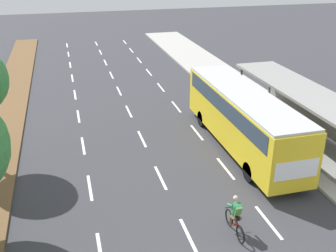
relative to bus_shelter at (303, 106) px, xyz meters
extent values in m
cube|color=brown|center=(-17.83, 7.74, -1.81)|extent=(2.60, 52.00, 0.12)
cube|color=#ADAAA3|center=(-0.28, 7.74, -1.79)|extent=(4.50, 52.00, 0.15)
cube|color=white|center=(-13.03, -7.36, -1.86)|extent=(0.14, 2.30, 0.01)
cube|color=white|center=(-13.03, -2.74, -1.86)|extent=(0.14, 2.30, 0.01)
cube|color=white|center=(-13.03, 1.88, -1.86)|extent=(0.14, 2.30, 0.01)
cube|color=white|center=(-13.03, 6.50, -1.86)|extent=(0.14, 2.30, 0.01)
cube|color=white|center=(-13.03, 11.12, -1.86)|extent=(0.14, 2.30, 0.01)
cube|color=white|center=(-13.03, 15.74, -1.86)|extent=(0.14, 2.30, 0.01)
cube|color=white|center=(-13.03, 20.36, -1.86)|extent=(0.14, 2.30, 0.01)
cube|color=white|center=(-13.03, 24.98, -1.86)|extent=(0.14, 2.30, 0.01)
cube|color=white|center=(-13.03, 29.61, -1.86)|extent=(0.14, 2.30, 0.01)
cube|color=white|center=(-9.53, -7.36, -1.86)|extent=(0.14, 2.30, 0.01)
cube|color=white|center=(-9.53, -2.74, -1.86)|extent=(0.14, 2.30, 0.01)
cube|color=white|center=(-9.53, 1.88, -1.86)|extent=(0.14, 2.30, 0.01)
cube|color=white|center=(-9.53, 6.50, -1.86)|extent=(0.14, 2.30, 0.01)
cube|color=white|center=(-9.53, 11.12, -1.86)|extent=(0.14, 2.30, 0.01)
cube|color=white|center=(-9.53, 15.74, -1.86)|extent=(0.14, 2.30, 0.01)
cube|color=white|center=(-9.53, 20.36, -1.86)|extent=(0.14, 2.30, 0.01)
cube|color=white|center=(-9.53, 24.98, -1.86)|extent=(0.14, 2.30, 0.01)
cube|color=white|center=(-9.53, 29.61, -1.86)|extent=(0.14, 2.30, 0.01)
cube|color=white|center=(-6.03, -7.36, -1.86)|extent=(0.14, 2.30, 0.01)
cube|color=white|center=(-6.03, -2.74, -1.86)|extent=(0.14, 2.30, 0.01)
cube|color=white|center=(-6.03, 1.88, -1.86)|extent=(0.14, 2.30, 0.01)
cube|color=white|center=(-6.03, 6.50, -1.86)|extent=(0.14, 2.30, 0.01)
cube|color=white|center=(-6.03, 11.12, -1.86)|extent=(0.14, 2.30, 0.01)
cube|color=white|center=(-6.03, 15.74, -1.86)|extent=(0.14, 2.30, 0.01)
cube|color=white|center=(-6.03, 20.36, -1.86)|extent=(0.14, 2.30, 0.01)
cube|color=white|center=(-6.03, 24.98, -1.86)|extent=(0.14, 2.30, 0.01)
cube|color=white|center=(-6.03, 29.61, -1.86)|extent=(0.14, 2.30, 0.01)
cube|color=gray|center=(-0.28, 0.00, -1.67)|extent=(2.60, 11.76, 0.10)
cylinder|color=#56565B|center=(-1.46, 5.63, -0.32)|extent=(0.16, 0.16, 2.60)
cylinder|color=#56565B|center=(0.90, 5.63, -0.32)|extent=(0.16, 0.16, 2.60)
cube|color=gray|center=(0.96, 0.00, -0.32)|extent=(0.10, 11.17, 2.34)
cube|color=gray|center=(-0.28, 0.00, 1.06)|extent=(2.90, 12.16, 0.16)
cube|color=yellow|center=(-4.28, -0.67, -0.02)|extent=(2.50, 11.20, 2.80)
cube|color=#2D3D4C|center=(-4.28, -0.67, 0.83)|extent=(2.54, 10.30, 0.90)
cube|color=#B7B7B7|center=(-4.28, -0.67, 1.44)|extent=(2.45, 10.98, 0.12)
cube|color=#2D3D4C|center=(-4.28, 4.95, 0.33)|extent=(2.25, 0.06, 1.54)
cube|color=white|center=(-4.28, -6.29, -0.22)|extent=(2.12, 0.04, 0.90)
cylinder|color=black|center=(-5.38, 2.80, -1.37)|extent=(0.30, 1.00, 1.00)
cylinder|color=black|center=(-3.18, 2.80, -1.37)|extent=(0.30, 1.00, 1.00)
cylinder|color=black|center=(-5.38, -4.14, -1.37)|extent=(0.30, 1.00, 1.00)
cylinder|color=black|center=(-3.18, -4.14, -1.37)|extent=(0.30, 1.00, 1.00)
torus|color=black|center=(-7.70, -7.08, -1.51)|extent=(0.06, 0.72, 0.72)
torus|color=black|center=(-7.70, -8.18, -1.51)|extent=(0.06, 0.72, 0.72)
cylinder|color=maroon|center=(-7.70, -7.63, -1.23)|extent=(0.05, 0.94, 0.05)
cylinder|color=maroon|center=(-7.70, -7.73, -1.41)|extent=(0.05, 0.57, 0.42)
cylinder|color=maroon|center=(-7.70, -7.83, -1.21)|extent=(0.04, 0.04, 0.40)
cube|color=black|center=(-7.70, -7.83, -1.01)|extent=(0.12, 0.24, 0.06)
cylinder|color=black|center=(-7.70, -7.13, -0.96)|extent=(0.46, 0.04, 0.04)
cube|color=#2D844C|center=(-7.70, -7.65, -0.68)|extent=(0.30, 0.36, 0.59)
cube|color=#4C893D|center=(-7.70, -7.81, -0.66)|extent=(0.26, 0.26, 0.42)
sphere|color=beige|center=(-7.70, -7.53, -0.26)|extent=(0.20, 0.20, 0.20)
cylinder|color=brown|center=(-7.82, -7.68, -1.08)|extent=(0.12, 0.42, 0.25)
cylinder|color=brown|center=(-7.82, -7.51, -1.34)|extent=(0.10, 0.17, 0.41)
cylinder|color=brown|center=(-7.58, -7.68, -1.08)|extent=(0.12, 0.42, 0.25)
cylinder|color=brown|center=(-7.58, -7.51, -1.34)|extent=(0.10, 0.17, 0.41)
cylinder|color=#2D844C|center=(-7.87, -7.43, -0.63)|extent=(0.09, 0.47, 0.28)
cylinder|color=#2D844C|center=(-7.53, -7.43, -0.63)|extent=(0.09, 0.47, 0.28)
camera|label=1|loc=(-13.59, -19.29, 8.53)|focal=42.27mm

